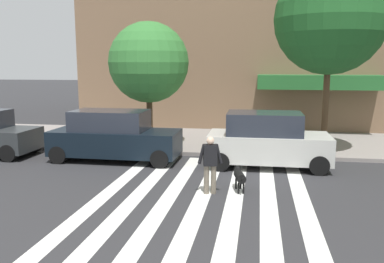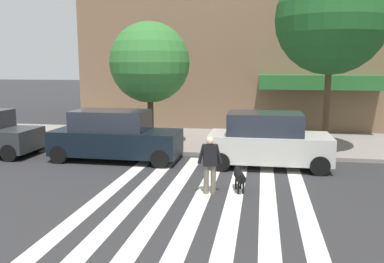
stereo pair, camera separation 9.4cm
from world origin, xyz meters
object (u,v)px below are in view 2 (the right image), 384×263
object	(u,v)px
parked_car_behind_first	(115,136)
street_tree_nearest	(150,63)
pedestrian_dog_walker	(210,162)
dog_on_leash	(239,176)
parked_car_third_in_line	(268,140)
street_tree_middle	(331,19)

from	to	relation	value
parked_car_behind_first	street_tree_nearest	size ratio (longest dim) A/B	0.92
pedestrian_dog_walker	dog_on_leash	bearing A→B (deg)	25.62
parked_car_third_in_line	parked_car_behind_first	bearing A→B (deg)	179.99
parked_car_third_in_line	street_tree_nearest	xyz separation A→B (m)	(-4.94, 2.35, 2.74)
street_tree_nearest	street_tree_middle	size ratio (longest dim) A/B	0.72
parked_car_behind_first	dog_on_leash	distance (m)	5.73
street_tree_nearest	dog_on_leash	world-z (taller)	street_tree_nearest
street_tree_nearest	street_tree_middle	distance (m)	7.40
parked_car_behind_first	dog_on_leash	xyz separation A→B (m)	(4.87, -2.98, -0.49)
parked_car_behind_first	pedestrian_dog_walker	world-z (taller)	parked_car_behind_first
dog_on_leash	pedestrian_dog_walker	bearing A→B (deg)	-154.38
parked_car_third_in_line	street_tree_nearest	distance (m)	6.12
parked_car_behind_first	dog_on_leash	bearing A→B (deg)	-31.46
street_tree_middle	pedestrian_dog_walker	distance (m)	8.09
street_tree_middle	street_tree_nearest	bearing A→B (deg)	178.80
pedestrian_dog_walker	street_tree_nearest	bearing A→B (deg)	120.10
dog_on_leash	street_tree_nearest	bearing A→B (deg)	127.72
dog_on_leash	parked_car_behind_first	bearing A→B (deg)	148.54
street_tree_nearest	street_tree_middle	world-z (taller)	street_tree_middle
street_tree_middle	pedestrian_dog_walker	size ratio (longest dim) A/B	4.45
parked_car_behind_first	parked_car_third_in_line	bearing A→B (deg)	-0.01
parked_car_behind_first	street_tree_nearest	world-z (taller)	street_tree_nearest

